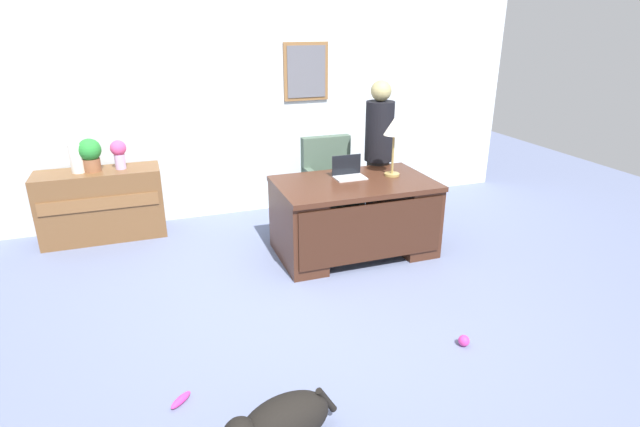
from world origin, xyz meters
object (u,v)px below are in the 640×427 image
desk (355,215)px  vase_empty (77,158)px  laptop (348,172)px  dog_toy_bone (181,400)px  credenza (102,205)px  dog_toy_ball (464,341)px  person_standing (378,154)px  dog_lying (280,423)px  desk_lamp (394,130)px  vase_with_flowers (119,152)px  potted_plant (90,153)px  armchair (330,185)px

desk → vase_empty: 3.04m
laptop → dog_toy_bone: size_ratio=1.81×
credenza → laptop: laptop is taller
credenza → dog_toy_ball: 4.13m
person_standing → dog_toy_bone: bearing=-137.2°
dog_lying → desk_lamp: size_ratio=1.18×
laptop → vase_with_flowers: bearing=153.1°
desk → laptop: laptop is taller
desk → person_standing: person_standing is taller
potted_plant → vase_empty: bearing=180.0°
desk_lamp → potted_plant: size_ratio=1.71×
armchair → dog_toy_ball: 2.77m
credenza → armchair: size_ratio=1.28×
credenza → vase_empty: 0.57m
person_standing → credenza: bearing=166.3°
vase_with_flowers → dog_toy_ball: vase_with_flowers is taller
credenza → laptop: size_ratio=4.10×
dog_lying → vase_empty: size_ratio=2.34×
dog_lying → dog_toy_ball: 1.64m
dog_lying → laptop: laptop is taller
desk_lamp → armchair: bearing=114.4°
desk → credenza: 2.84m
desk_lamp → dog_toy_ball: desk_lamp is taller
desk_lamp → vase_with_flowers: size_ratio=1.92×
credenza → dog_toy_bone: credenza is taller
vase_empty → desk: bearing=-26.3°
armchair → desk_lamp: 1.22m
vase_empty → armchair: bearing=-8.3°
desk_lamp → dog_toy_ball: size_ratio=7.12×
potted_plant → credenza: bearing=-2.4°
credenza → dog_lying: size_ratio=1.80×
desk → dog_lying: 2.69m
dog_toy_ball → laptop: bearing=94.2°
person_standing → laptop: bearing=-143.2°
vase_empty → laptop: bearing=-23.1°
vase_with_flowers → desk: bearing=-30.4°
dog_lying → desk_lamp: (1.89, 2.35, 1.12)m
credenza → vase_with_flowers: size_ratio=4.10×
laptop → person_standing: bearing=36.8°
desk → laptop: bearing=91.5°
desk_lamp → vase_empty: size_ratio=1.98×
desk_lamp → dog_toy_ball: bearing=-99.4°
person_standing → vase_empty: 3.31m
vase_with_flowers → laptop: bearing=-26.9°
credenza → laptop: (2.51, -1.14, 0.45)m
desk → desk_lamp: bearing=10.7°
armchair → person_standing: 0.71m
potted_plant → dog_toy_bone: size_ratio=2.03×
person_standing → dog_toy_bone: size_ratio=9.72×
desk → laptop: size_ratio=5.01×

